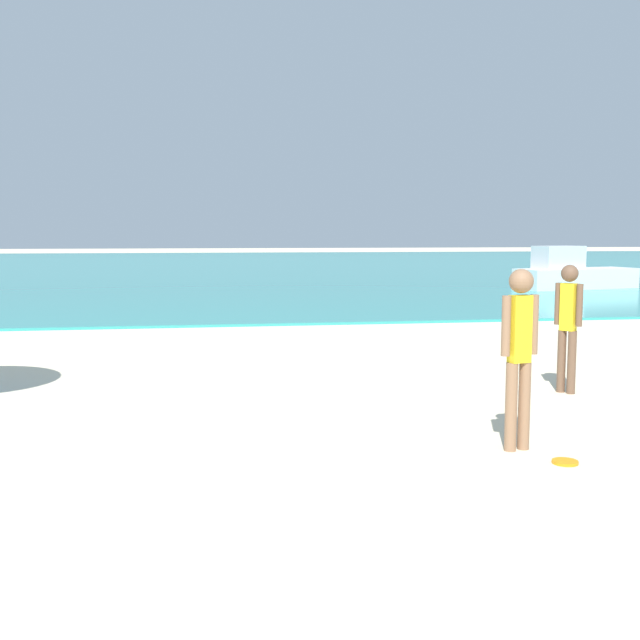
% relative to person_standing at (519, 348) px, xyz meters
% --- Properties ---
extents(water, '(160.00, 60.00, 0.06)m').
position_rel_person_standing_xyz_m(water, '(-1.93, 39.67, -0.90)').
color(water, teal).
rests_on(water, ground).
extents(person_standing, '(0.37, 0.22, 1.64)m').
position_rel_person_standing_xyz_m(person_standing, '(0.00, 0.00, 0.00)').
color(person_standing, '#936B4C').
rests_on(person_standing, ground).
extents(frisbee, '(0.22, 0.22, 0.03)m').
position_rel_person_standing_xyz_m(frisbee, '(0.24, -0.46, -0.92)').
color(frisbee, orange).
rests_on(frisbee, ground).
extents(person_distant, '(0.24, 0.31, 1.58)m').
position_rel_person_standing_xyz_m(person_distant, '(1.62, 2.29, -0.04)').
color(person_distant, brown).
rests_on(person_distant, ground).
extents(boat_near, '(4.50, 2.30, 1.46)m').
position_rel_person_standing_xyz_m(boat_near, '(9.89, 18.36, -0.37)').
color(boat_near, white).
rests_on(boat_near, water).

